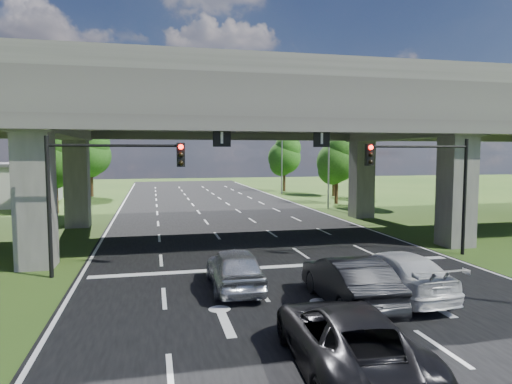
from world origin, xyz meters
name	(u,v)px	position (x,y,z in m)	size (l,w,h in m)	color
ground	(305,289)	(0.00, 0.00, 0.00)	(160.00, 160.00, 0.00)	#2A4717
road	(251,241)	(0.00, 10.00, 0.01)	(18.00, 120.00, 0.03)	black
overpass	(244,111)	(0.00, 12.00, 7.92)	(80.00, 15.00, 10.00)	#353331
signal_right	(428,175)	(7.82, 3.94, 4.19)	(5.76, 0.54, 6.00)	black
signal_left	(102,179)	(-7.82, 3.94, 4.19)	(5.76, 0.54, 6.00)	black
streetlight_far	(325,147)	(10.10, 24.00, 5.85)	(3.38, 0.25, 10.00)	gray
streetlight_beyond	(279,149)	(10.10, 40.00, 5.85)	(3.38, 0.25, 10.00)	gray
tree_left_near	(55,158)	(-13.95, 26.00, 4.82)	(4.50, 4.50, 7.80)	black
tree_left_mid	(40,164)	(-16.95, 34.00, 4.17)	(3.91, 3.90, 6.76)	black
tree_left_far	(91,154)	(-12.95, 42.00, 5.14)	(4.80, 4.80, 8.32)	black
tree_right_near	(337,161)	(13.05, 28.00, 4.50)	(4.20, 4.20, 7.28)	black
tree_right_mid	(334,162)	(16.05, 36.00, 4.17)	(3.91, 3.90, 6.76)	black
tree_right_far	(285,156)	(12.05, 44.00, 4.82)	(4.50, 4.50, 7.80)	black
car_silver	(235,268)	(-2.69, 0.56, 0.84)	(1.90, 4.73, 1.61)	#B2B4BA
car_dark	(349,281)	(0.79, -2.22, 0.89)	(1.82, 5.22, 1.72)	black
car_white	(393,273)	(2.91, -1.48, 0.84)	(2.27, 5.59, 1.62)	silver
car_trailing	(347,338)	(-1.21, -6.56, 0.83)	(2.65, 5.75, 1.60)	black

